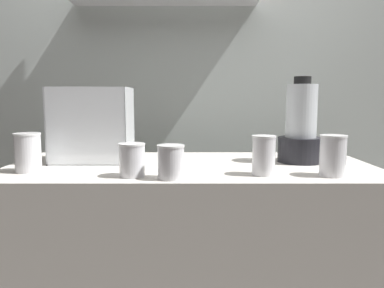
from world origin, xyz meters
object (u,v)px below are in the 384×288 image
object	(u,v)px
carrot_display_bin	(92,139)
juice_cup_pomegranate_middle	(172,164)
juice_cup_orange_far_left	(30,155)
juice_cup_orange_left	(134,161)
blender_pitcher	(302,130)
juice_cup_pomegranate_right	(265,158)
juice_cup_orange_far_right	(334,158)

from	to	relation	value
carrot_display_bin	juice_cup_pomegranate_middle	bearing A→B (deg)	-43.46
juice_cup_orange_far_left	juice_cup_orange_left	bearing A→B (deg)	-11.74
blender_pitcher	juice_cup_pomegranate_right	xyz separation A→B (m)	(-0.19, -0.25, -0.07)
blender_pitcher	juice_cup_orange_far_left	size ratio (longest dim) A/B	2.50
juice_cup_orange_left	juice_cup_pomegranate_right	size ratio (longest dim) A/B	0.83
juice_cup_orange_far_left	juice_cup_pomegranate_right	distance (m)	0.81
juice_cup_pomegranate_right	juice_cup_orange_far_right	distance (m)	0.22
juice_cup_pomegranate_middle	juice_cup_orange_far_right	world-z (taller)	juice_cup_orange_far_right
juice_cup_orange_far_left	juice_cup_pomegranate_middle	xyz separation A→B (m)	(0.50, -0.11, -0.01)
juice_cup_pomegranate_right	juice_cup_orange_far_right	xyz separation A→B (m)	(0.22, -0.02, 0.00)
blender_pitcher	juice_cup_pomegranate_middle	xyz separation A→B (m)	(-0.50, -0.31, -0.08)
juice_cup_pomegranate_right	juice_cup_orange_far_right	world-z (taller)	juice_cup_orange_far_right
juice_cup_pomegranate_right	juice_cup_orange_far_left	bearing A→B (deg)	176.22
blender_pitcher	juice_cup_orange_far_right	size ratio (longest dim) A/B	2.50
juice_cup_orange_far_right	juice_cup_pomegranate_middle	bearing A→B (deg)	-175.43
juice_cup_orange_far_left	carrot_display_bin	bearing A→B (deg)	52.82
carrot_display_bin	juice_cup_orange_far_right	world-z (taller)	carrot_display_bin
juice_cup_pomegranate_right	carrot_display_bin	bearing A→B (deg)	157.77
juice_cup_orange_far_left	juice_cup_pomegranate_right	world-z (taller)	juice_cup_orange_far_left
juice_cup_orange_far_right	juice_cup_pomegranate_right	bearing A→B (deg)	175.60
carrot_display_bin	juice_cup_orange_far_right	distance (m)	0.92
juice_cup_orange_left	juice_cup_orange_far_right	bearing A→B (deg)	0.61
carrot_display_bin	juice_cup_orange_far_left	xyz separation A→B (m)	(-0.16, -0.21, -0.03)
blender_pitcher	juice_cup_pomegranate_right	bearing A→B (deg)	-127.80
juice_cup_orange_far_left	juice_cup_pomegranate_right	size ratio (longest dim) A/B	1.02
blender_pitcher	juice_cup_orange_left	distance (m)	0.69
carrot_display_bin	juice_cup_pomegranate_right	bearing A→B (deg)	-22.23
juice_cup_orange_left	juice_cup_orange_far_right	distance (m)	0.66
juice_cup_orange_left	juice_cup_orange_far_left	bearing A→B (deg)	168.26
blender_pitcher	juice_cup_orange_far_right	world-z (taller)	blender_pitcher
juice_cup_orange_far_right	juice_cup_orange_left	bearing A→B (deg)	-179.39
blender_pitcher	juice_cup_orange_far_right	xyz separation A→B (m)	(0.03, -0.27, -0.07)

